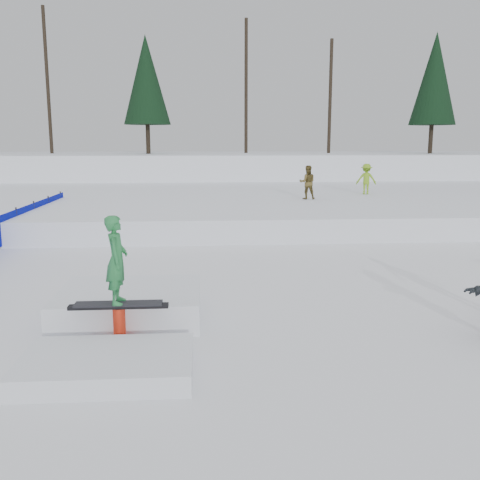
{
  "coord_description": "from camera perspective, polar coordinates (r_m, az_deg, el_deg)",
  "views": [
    {
      "loc": [
        -0.34,
        -9.61,
        3.26
      ],
      "look_at": [
        0.5,
        2.0,
        1.1
      ],
      "focal_mm": 40.0,
      "sensor_mm": 36.0,
      "label": 1
    }
  ],
  "objects": [
    {
      "name": "jib_rail_feature",
      "position": [
        9.55,
        -12.22,
        -7.75
      ],
      "size": [
        2.6,
        4.4,
        2.11
      ],
      "color": "white",
      "rests_on": "ground"
    },
    {
      "name": "treeline",
      "position": [
        38.67,
        5.85,
        16.66
      ],
      "size": [
        40.24,
        4.22,
        10.5
      ],
      "color": "black",
      "rests_on": "snow_berm"
    },
    {
      "name": "walker_ygreen",
      "position": [
        25.9,
        13.32,
        6.35
      ],
      "size": [
        1.02,
        0.74,
        1.42
      ],
      "primitive_type": "imported",
      "rotation": [
        0.0,
        0.0,
        2.89
      ],
      "color": "#79AE1F",
      "rests_on": "snow_midrise"
    },
    {
      "name": "snow_berm",
      "position": [
        39.67,
        -3.66,
        7.49
      ],
      "size": [
        60.0,
        14.0,
        2.4
      ],
      "primitive_type": "cube",
      "color": "white",
      "rests_on": "ground"
    },
    {
      "name": "walker_olive",
      "position": [
        23.23,
        7.2,
        6.12
      ],
      "size": [
        0.74,
        0.6,
        1.44
      ],
      "primitive_type": "imported",
      "rotation": [
        0.0,
        0.0,
        3.06
      ],
      "color": "brown",
      "rests_on": "snow_midrise"
    },
    {
      "name": "ground",
      "position": [
        10.16,
        -2.02,
        -8.22
      ],
      "size": [
        120.0,
        120.0,
        0.0
      ],
      "primitive_type": "plane",
      "color": "white"
    },
    {
      "name": "snow_midrise",
      "position": [
        25.77,
        -3.36,
        4.11
      ],
      "size": [
        50.0,
        18.0,
        0.8
      ],
      "primitive_type": "cube",
      "color": "white",
      "rests_on": "ground"
    }
  ]
}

